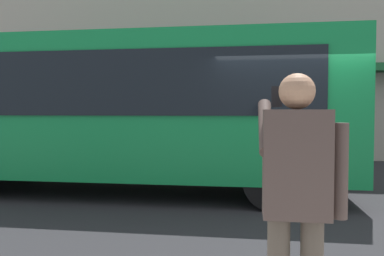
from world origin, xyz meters
name	(u,v)px	position (x,y,z in m)	size (l,w,h in m)	color
ground_plane	(289,203)	(0.00, 0.00, 0.00)	(60.00, 60.00, 0.00)	#232326
red_bus	(117,108)	(3.33, -0.51, 1.68)	(9.05, 2.54, 3.08)	#0F7238
pedestrian_photographer	(296,189)	(0.41, 4.57, 1.14)	(0.53, 0.52, 1.70)	#4C4238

